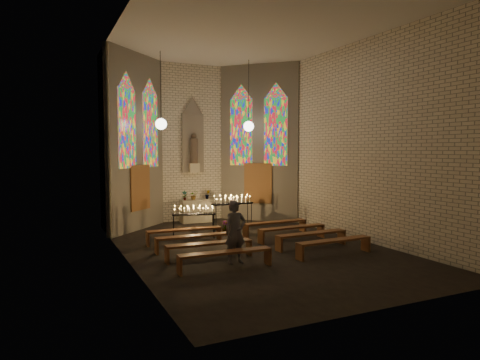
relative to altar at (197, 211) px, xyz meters
name	(u,v)px	position (x,y,z in m)	size (l,w,h in m)	color
floor	(251,247)	(0.00, -5.45, -0.50)	(12.00, 12.00, 0.00)	black
room	(213,137)	(0.00, -2.08, 3.22)	(8.22, 12.43, 7.00)	beige
altar	(197,211)	(0.00, 0.00, 0.00)	(1.40, 0.60, 1.00)	beige
flower_vase_left	(185,195)	(-0.55, -0.01, 0.71)	(0.22, 0.15, 0.42)	#4C723F
flower_vase_center	(194,195)	(-0.11, 0.08, 0.70)	(0.36, 0.31, 0.39)	#4C723F
flower_vase_right	(207,194)	(0.55, 0.09, 0.70)	(0.22, 0.18, 0.40)	#4C723F
aisle_flower_pot	(225,227)	(0.13, -2.95, -0.26)	(0.27, 0.27, 0.48)	#4C723F
votive_stand_left	(194,212)	(-1.25, -3.31, 0.47)	(1.58, 0.82, 1.13)	black
votive_stand_right	(232,201)	(0.88, -1.91, 0.59)	(1.76, 0.51, 1.27)	black
pew_left_0	(185,231)	(-1.78, -3.89, -0.10)	(2.59, 0.46, 0.50)	brown
pew_right_0	(275,224)	(1.78, -3.89, -0.10)	(2.59, 0.46, 0.50)	brown
pew_left_1	(196,238)	(-1.78, -5.09, -0.10)	(2.59, 0.46, 0.50)	brown
pew_right_1	(292,229)	(1.78, -5.09, -0.10)	(2.59, 0.46, 0.50)	brown
pew_left_2	(209,245)	(-1.78, -6.29, -0.10)	(2.59, 0.46, 0.50)	brown
pew_right_2	(312,235)	(1.78, -6.29, -0.10)	(2.59, 0.46, 0.50)	brown
pew_left_3	(225,255)	(-1.78, -7.49, -0.10)	(2.59, 0.46, 0.50)	brown
pew_right_3	(334,242)	(1.78, -7.49, -0.10)	(2.59, 0.46, 0.50)	brown
visitor	(235,232)	(-1.27, -7.00, 0.39)	(0.65, 0.43, 1.78)	#54545F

